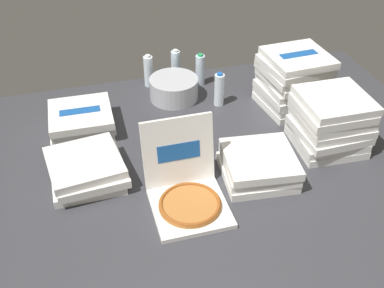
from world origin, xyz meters
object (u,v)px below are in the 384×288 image
Objects in this scene: pizza_stack_left_far at (258,165)px; ice_bucket at (174,88)px; pizza_stack_right_mid at (293,81)px; pizza_stack_right_near at (81,120)px; water_bottle_2 at (219,90)px; water_bottle_1 at (149,71)px; open_pizza_box at (186,189)px; pizza_stack_center_far at (330,122)px; water_bottle_0 at (176,65)px; water_bottle_3 at (200,70)px; pizza_stack_left_near at (87,170)px.

pizza_stack_left_far is 1.30× the size of ice_bucket.
pizza_stack_right_near is (-1.44, 0.10, -0.12)m from pizza_stack_right_mid.
water_bottle_2 is at bearing 88.09° from pizza_stack_left_far.
open_pizza_box is at bearing -92.67° from water_bottle_1.
water_bottle_1 is at bearing 131.48° from pizza_stack_center_far.
water_bottle_2 is (0.28, -0.17, 0.04)m from ice_bucket.
pizza_stack_center_far is 1.38m from water_bottle_1.
water_bottle_0 is at bearing 78.22° from open_pizza_box.
pizza_stack_center_far is 1.23× the size of ice_bucket.
water_bottle_0 is 0.22m from water_bottle_1.
water_bottle_1 is at bearing 136.38° from water_bottle_2.
pizza_stack_left_far is at bearing -75.09° from ice_bucket.
water_bottle_2 reaches higher than ice_bucket.
water_bottle_3 reaches higher than pizza_stack_left_far.
pizza_stack_left_far is (0.45, 0.09, -0.01)m from open_pizza_box.
ice_bucket is 0.33m from water_bottle_2.
pizza_stack_right_mid reaches higher than water_bottle_3.
ice_bucket is (-0.76, 0.32, -0.12)m from pizza_stack_right_mid.
water_bottle_3 reaches higher than pizza_stack_left_near.
pizza_stack_right_mid is (-0.02, 0.48, 0.03)m from pizza_stack_center_far.
water_bottle_1 is (-0.21, -0.03, 0.00)m from water_bottle_0.
pizza_stack_left_near is at bearing 147.03° from open_pizza_box.
pizza_stack_right_near is at bearing 141.47° from pizza_stack_left_far.
pizza_stack_center_far reaches higher than ice_bucket.
pizza_stack_center_far is 1.72× the size of water_bottle_3.
pizza_stack_right_mid is at bearing -22.87° from ice_bucket.
pizza_stack_right_mid is 0.51m from water_bottle_2.
open_pizza_box is at bearing -60.17° from pizza_stack_right_near.
water_bottle_0 is at bearing 52.34° from pizza_stack_left_near.
pizza_stack_left_near is 0.97m from pizza_stack_left_far.
ice_bucket reaches higher than pizza_stack_left_near.
water_bottle_3 is (-0.02, 1.11, 0.04)m from pizza_stack_left_far.
open_pizza_box is 1.07× the size of pizza_stack_left_near.
water_bottle_2 is (-0.48, 0.15, -0.08)m from pizza_stack_right_mid.
water_bottle_3 is (0.24, 0.14, 0.04)m from ice_bucket.
pizza_stack_left_near is at bearing -164.01° from pizza_stack_right_mid.
ice_bucket is at bearing -107.06° from water_bottle_0.
open_pizza_box is 1.28m from water_bottle_3.
water_bottle_1 is 1.00× the size of water_bottle_2.
pizza_stack_center_far is 1.72× the size of water_bottle_1.
open_pizza_box reaches higher than water_bottle_1.
pizza_stack_center_far is at bearing 16.77° from pizza_stack_left_far.
water_bottle_2 is at bearing -43.62° from water_bottle_1.
water_bottle_0 is at bearing 123.33° from pizza_stack_center_far.
pizza_stack_right_mid reaches higher than pizza_stack_left_near.
water_bottle_1 is at bearing 148.49° from pizza_stack_right_mid.
water_bottle_3 is at bearing 138.51° from pizza_stack_right_mid.
pizza_stack_right_near is 1.68× the size of water_bottle_1.
pizza_stack_right_mid is (0.96, 0.74, 0.11)m from open_pizza_box.
ice_bucket is at bearing 104.91° from pizza_stack_left_far.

